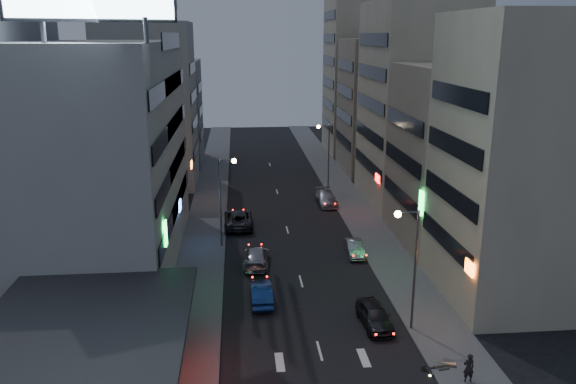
{
  "coord_description": "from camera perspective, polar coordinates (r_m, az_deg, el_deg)",
  "views": [
    {
      "loc": [
        -4.64,
        -25.83,
        18.47
      ],
      "look_at": [
        -0.73,
        17.19,
        6.35
      ],
      "focal_mm": 35.0,
      "sensor_mm": 36.0,
      "label": 1
    }
  ],
  "objects": [
    {
      "name": "sidewalk_left",
      "position": [
        58.88,
        -8.22,
        -2.71
      ],
      "size": [
        4.0,
        120.0,
        0.12
      ],
      "primitive_type": "cube",
      "color": "#4C4C4F",
      "rests_on": "ground"
    },
    {
      "name": "sidewalk_right",
      "position": [
        60.13,
        7.2,
        -2.28
      ],
      "size": [
        4.0,
        120.0,
        0.12
      ],
      "primitive_type": "cube",
      "color": "#4C4C4F",
      "rests_on": "ground"
    },
    {
      "name": "food_court",
      "position": [
        33.65,
        -21.17,
        -14.82
      ],
      "size": [
        11.0,
        13.0,
        3.88
      ],
      "color": "#BEB195",
      "rests_on": "ground"
    },
    {
      "name": "white_building",
      "position": [
        48.4,
        -19.92,
        3.45
      ],
      "size": [
        14.0,
        24.0,
        18.0
      ],
      "primitive_type": "cube",
      "color": "#A2A29D",
      "rests_on": "ground"
    },
    {
      "name": "shophouse_near",
      "position": [
        42.16,
        22.73,
        2.86
      ],
      "size": [
        10.0,
        11.0,
        20.0
      ],
      "primitive_type": "cube",
      "color": "#BEB195",
      "rests_on": "ground"
    },
    {
      "name": "shophouse_mid",
      "position": [
        52.94,
        17.31,
        3.56
      ],
      "size": [
        11.0,
        12.0,
        16.0
      ],
      "primitive_type": "cube",
      "color": "gray",
      "rests_on": "ground"
    },
    {
      "name": "shophouse_far",
      "position": [
        64.36,
        12.75,
        8.63
      ],
      "size": [
        10.0,
        14.0,
        22.0
      ],
      "primitive_type": "cube",
      "color": "#BEB195",
      "rests_on": "ground"
    },
    {
      "name": "far_left_a",
      "position": [
        72.16,
        -13.97,
        8.48
      ],
      "size": [
        11.0,
        10.0,
        20.0
      ],
      "primitive_type": "cube",
      "color": "#A2A29D",
      "rests_on": "ground"
    },
    {
      "name": "far_left_b",
      "position": [
        85.31,
        -12.93,
        7.89
      ],
      "size": [
        12.0,
        10.0,
        15.0
      ],
      "primitive_type": "cube",
      "color": "gray",
      "rests_on": "ground"
    },
    {
      "name": "far_right_a",
      "position": [
        79.03,
        9.72,
        8.57
      ],
      "size": [
        11.0,
        12.0,
        18.0
      ],
      "primitive_type": "cube",
      "color": "gray",
      "rests_on": "ground"
    },
    {
      "name": "far_right_b",
      "position": [
        92.4,
        7.88,
        11.52
      ],
      "size": [
        12.0,
        12.0,
        24.0
      ],
      "primitive_type": "cube",
      "color": "#BEB195",
      "rests_on": "ground"
    },
    {
      "name": "street_lamp_right_near",
      "position": [
        36.0,
        12.28,
        -6.05
      ],
      "size": [
        1.6,
        0.44,
        8.02
      ],
      "color": "#595B60",
      "rests_on": "sidewalk_right"
    },
    {
      "name": "street_lamp_left",
      "position": [
        49.61,
        -6.47,
        0.26
      ],
      "size": [
        1.6,
        0.44,
        8.02
      ],
      "color": "#595B60",
      "rests_on": "sidewalk_left"
    },
    {
      "name": "street_lamp_right_far",
      "position": [
        67.94,
        3.84,
        4.52
      ],
      "size": [
        1.6,
        0.44,
        8.02
      ],
      "color": "#595B60",
      "rests_on": "sidewalk_right"
    },
    {
      "name": "parked_car_right_near",
      "position": [
        38.06,
        8.8,
        -12.29
      ],
      "size": [
        2.01,
        4.44,
        1.48
      ],
      "primitive_type": "imported",
      "rotation": [
        0.0,
        0.0,
        0.06
      ],
      "color": "#222327",
      "rests_on": "ground"
    },
    {
      "name": "parked_car_right_mid",
      "position": [
        49.23,
        6.76,
        -5.68
      ],
      "size": [
        1.5,
        3.91,
        1.27
      ],
      "primitive_type": "imported",
      "rotation": [
        0.0,
        0.0,
        -0.04
      ],
      "color": "#9FA3A7",
      "rests_on": "ground"
    },
    {
      "name": "parked_car_left",
      "position": [
        56.1,
        -5.08,
        -2.72
      ],
      "size": [
        2.83,
        5.99,
        1.65
      ],
      "primitive_type": "imported",
      "rotation": [
        0.0,
        0.0,
        3.16
      ],
      "color": "#25262A",
      "rests_on": "ground"
    },
    {
      "name": "parked_car_right_far",
      "position": [
        63.32,
        3.92,
        -0.63
      ],
      "size": [
        2.14,
        5.1,
        1.47
      ],
      "primitive_type": "imported",
      "rotation": [
        0.0,
        0.0,
        0.02
      ],
      "color": "#97999F",
      "rests_on": "ground"
    },
    {
      "name": "road_car_blue",
      "position": [
        40.69,
        -2.73,
        -10.22
      ],
      "size": [
        1.56,
        4.32,
        1.42
      ],
      "primitive_type": "imported",
      "rotation": [
        0.0,
        0.0,
        3.15
      ],
      "color": "navy",
      "rests_on": "ground"
    },
    {
      "name": "road_car_silver",
      "position": [
        46.87,
        -3.25,
        -6.59
      ],
      "size": [
        2.46,
        5.17,
        1.45
      ],
      "primitive_type": "imported",
      "rotation": [
        0.0,
        0.0,
        3.06
      ],
      "color": "#9D9FA5",
      "rests_on": "ground"
    },
    {
      "name": "person",
      "position": [
        33.54,
        17.88,
        -16.63
      ],
      "size": [
        0.62,
        0.41,
        1.68
      ],
      "primitive_type": "imported",
      "rotation": [
        0.0,
        0.0,
        3.15
      ],
      "color": "black",
      "rests_on": "sidewalk_right"
    },
    {
      "name": "scooter_silver_a",
      "position": [
        33.11,
        18.3,
        -17.8
      ],
      "size": [
        0.89,
        1.77,
        1.03
      ],
      "primitive_type": null,
      "rotation": [
        0.0,
        0.0,
        1.37
      ],
      "color": "#9DA1A4",
      "rests_on": "sidewalk_right"
    },
    {
      "name": "scooter_blue",
      "position": [
        33.08,
        19.29,
        -17.82
      ],
      "size": [
        0.91,
        1.94,
        1.14
      ],
      "primitive_type": null,
      "rotation": [
        0.0,
        0.0,
        1.41
      ],
      "color": "navy",
      "rests_on": "sidewalk_right"
    },
    {
      "name": "scooter_black_b",
      "position": [
        34.76,
        15.74,
        -15.75
      ],
      "size": [
        0.92,
        1.92,
        1.13
      ],
      "primitive_type": null,
      "rotation": [
        0.0,
        0.0,
        1.74
      ],
      "color": "black",
      "rests_on": "sidewalk_right"
    },
    {
      "name": "scooter_silver_b",
      "position": [
        35.05,
        16.77,
        -15.54
      ],
      "size": [
        1.17,
        1.97,
        1.14
      ],
      "primitive_type": null,
      "rotation": [
        0.0,
        0.0,
        1.26
      ],
      "color": "#A8A9B0",
      "rests_on": "sidewalk_right"
    }
  ]
}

